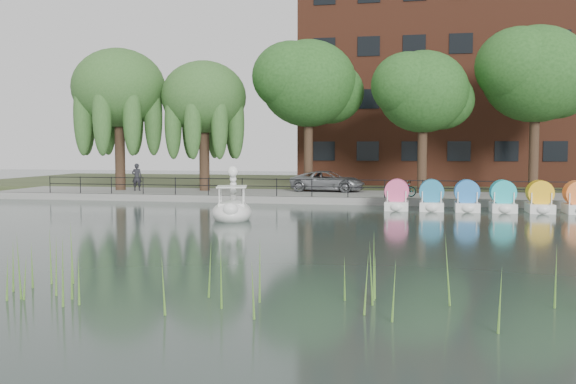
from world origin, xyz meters
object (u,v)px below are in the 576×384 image
(bicycle, at_px, (402,187))
(swan_boat, at_px, (232,208))
(minivan, at_px, (328,180))
(pedestrian, at_px, (137,175))

(bicycle, distance_m, swan_boat, 11.94)
(minivan, bearing_deg, swan_boat, 175.02)
(swan_boat, bearing_deg, bicycle, 40.48)
(pedestrian, height_order, swan_boat, pedestrian)
(bicycle, xyz_separation_m, pedestrian, (-16.48, 1.37, 0.49))
(pedestrian, distance_m, swan_boat, 14.52)
(pedestrian, bearing_deg, swan_boat, 118.64)
(bicycle, bearing_deg, minivan, 81.33)
(minivan, relative_size, swan_boat, 1.73)
(bicycle, relative_size, swan_boat, 0.57)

